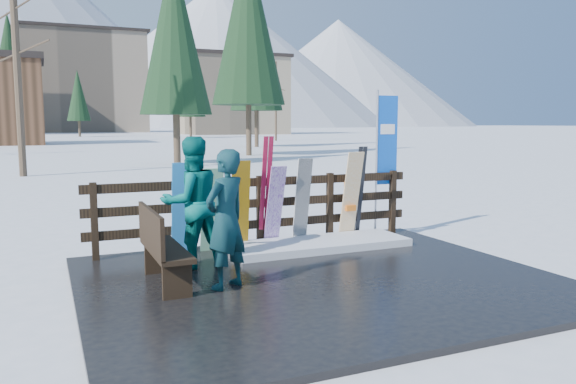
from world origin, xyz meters
name	(u,v)px	position (x,y,z in m)	size (l,w,h in m)	color
ground	(320,284)	(0.00, 0.00, 0.00)	(700.00, 700.00, 0.00)	white
deck	(320,281)	(0.00, 0.00, 0.04)	(6.00, 5.00, 0.08)	black
fence	(260,205)	(0.00, 2.20, 0.74)	(5.60, 0.10, 1.15)	black
snow_patch	(319,244)	(0.78, 1.60, 0.14)	(2.95, 1.00, 0.12)	white
bench	(160,245)	(-1.97, 0.48, 0.60)	(0.41, 1.50, 0.97)	black
snowboard_0	(181,209)	(-1.36, 1.98, 0.79)	(0.28, 0.03, 1.44)	#2B8AE1
snowboard_1	(212,210)	(-0.88, 1.98, 0.75)	(0.32, 0.03, 1.36)	silver
snowboard_2	(240,205)	(-0.42, 1.98, 0.79)	(0.30, 0.03, 1.44)	#FFA401
snowboard_3	(275,206)	(0.17, 1.98, 0.75)	(0.26, 0.03, 1.38)	white
snowboard_4	(302,201)	(0.67, 1.98, 0.80)	(0.25, 0.03, 1.46)	black
snowboard_5	(351,196)	(1.59, 1.98, 0.84)	(0.30, 0.03, 1.56)	white
ski_pair_a	(266,192)	(0.04, 2.05, 0.98)	(0.16, 0.33, 1.80)	#AB1535
ski_pair_b	(359,192)	(1.79, 2.05, 0.89)	(0.17, 0.27, 1.61)	black
rental_flag	(385,146)	(2.44, 2.25, 1.69)	(0.45, 0.04, 2.60)	silver
person_front	(226,219)	(-1.25, 0.08, 0.93)	(0.62, 0.41, 1.70)	#11483D
person_back	(192,202)	(-1.38, 1.24, 0.99)	(0.89, 0.69, 1.83)	#05635E
resort_buildings	(63,84)	(1.03, 115.41, 9.81)	(73.00, 87.60, 22.60)	tan
trees	(128,82)	(4.47, 49.00, 5.95)	(41.94, 68.87, 13.00)	#382B1E
mountains	(22,31)	(-10.50, 328.41, 50.20)	(520.00, 260.00, 120.00)	white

